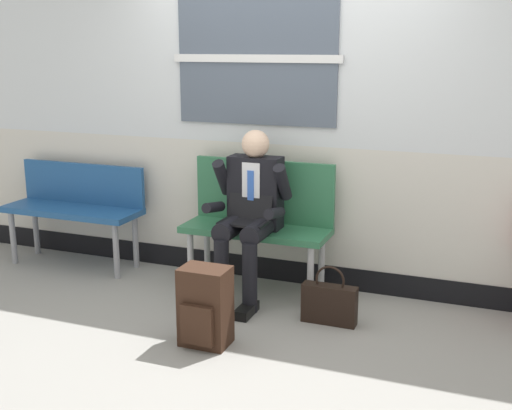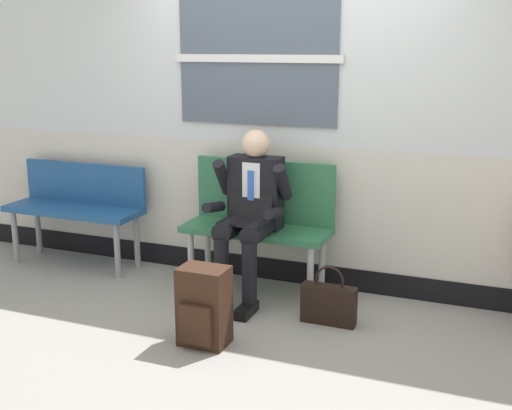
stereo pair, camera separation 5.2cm
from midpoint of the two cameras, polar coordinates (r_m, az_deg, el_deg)
ground_plane at (r=4.74m, az=0.34°, el=-9.46°), size 18.00×18.00×0.00m
station_wall at (r=5.09m, az=3.45°, el=7.49°), size 6.62×0.17×2.64m
bench_with_person at (r=5.02m, az=0.63°, el=-0.97°), size 1.14×0.42×1.01m
bench_empty at (r=5.84m, az=-15.17°, el=0.19°), size 1.22×0.42×0.88m
person_seated at (r=4.81m, az=-0.27°, el=-0.46°), size 0.57×0.70×1.27m
backpack at (r=4.20m, az=-4.26°, el=-8.95°), size 0.31×0.26×0.52m
handbag at (r=4.55m, az=6.75°, el=-8.59°), size 0.38×0.10×0.42m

